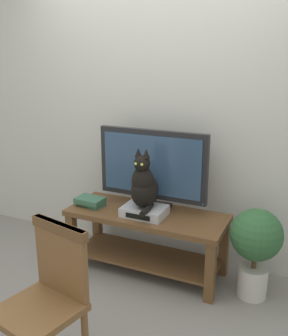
% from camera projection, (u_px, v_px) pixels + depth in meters
% --- Properties ---
extents(ground_plane, '(12.00, 12.00, 0.00)m').
position_uv_depth(ground_plane, '(110.00, 308.00, 2.82)').
color(ground_plane, gray).
extents(back_wall, '(7.00, 0.12, 2.80)m').
position_uv_depth(back_wall, '(166.00, 99.00, 3.33)').
color(back_wall, beige).
rests_on(back_wall, ground).
extents(tv_stand, '(1.31, 0.51, 0.53)m').
position_uv_depth(tv_stand, '(147.00, 231.00, 3.22)').
color(tv_stand, brown).
rests_on(tv_stand, ground).
extents(tv, '(0.93, 0.20, 0.66)m').
position_uv_depth(tv, '(152.00, 167.00, 3.17)').
color(tv, black).
rests_on(tv, tv_stand).
extents(media_box, '(0.34, 0.26, 0.08)m').
position_uv_depth(media_box, '(144.00, 211.00, 3.11)').
color(media_box, '#BCBCC1').
rests_on(media_box, tv_stand).
extents(cat, '(0.20, 0.33, 0.49)m').
position_uv_depth(cat, '(144.00, 185.00, 3.04)').
color(cat, black).
rests_on(cat, media_box).
extents(wooden_chair, '(0.48, 0.48, 0.90)m').
position_uv_depth(wooden_chair, '(49.00, 293.00, 2.12)').
color(wooden_chair, brown).
rests_on(wooden_chair, ground).
extents(book_stack, '(0.26, 0.19, 0.07)m').
position_uv_depth(book_stack, '(90.00, 201.00, 3.32)').
color(book_stack, '#38664C').
rests_on(book_stack, tv_stand).
extents(potted_plant, '(0.38, 0.38, 0.70)m').
position_uv_depth(potted_plant, '(256.00, 243.00, 2.85)').
color(potted_plant, beige).
rests_on(potted_plant, ground).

